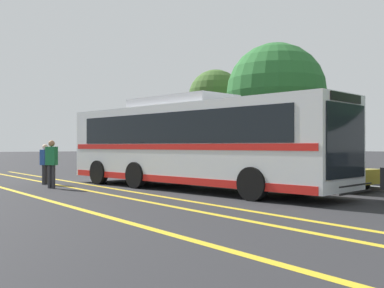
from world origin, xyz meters
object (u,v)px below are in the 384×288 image
at_px(transit_bus, 192,142).
at_px(pedestrian_0, 45,162).
at_px(tree_1, 215,97).
at_px(tree_2, 276,93).
at_px(parked_car_2, 317,171).
at_px(parked_car_0, 145,160).
at_px(pedestrian_1, 52,161).
at_px(parked_car_1, 197,165).

relative_size(transit_bus, pedestrian_0, 7.45).
bearing_deg(tree_1, pedestrian_0, -81.37).
bearing_deg(tree_2, parked_car_2, -31.11).
xyz_separation_m(parked_car_0, pedestrian_1, (6.23, -7.92, 0.27)).
distance_m(parked_car_1, parked_car_2, 6.90).
relative_size(parked_car_1, tree_2, 0.75).
bearing_deg(pedestrian_0, tree_2, -52.94).
distance_m(transit_bus, parked_car_2, 4.85).
relative_size(pedestrian_0, pedestrian_1, 0.92).
height_order(pedestrian_0, tree_2, tree_2).
bearing_deg(pedestrian_1, pedestrian_0, 134.68).
bearing_deg(pedestrian_1, parked_car_1, 62.02).
distance_m(parked_car_2, pedestrian_0, 11.02).
bearing_deg(parked_car_1, tree_2, -42.61).
bearing_deg(parked_car_0, parked_car_1, 87.48).
height_order(parked_car_1, tree_2, tree_2).
xyz_separation_m(transit_bus, parked_car_0, (-9.78, 3.92, -0.99)).
height_order(transit_bus, tree_2, tree_2).
height_order(parked_car_1, pedestrian_0, pedestrian_0).
height_order(transit_bus, parked_car_1, transit_bus).
xyz_separation_m(parked_car_0, tree_1, (2.74, 3.21, 3.73)).
relative_size(transit_bus, pedestrian_1, 6.86).
bearing_deg(parked_car_2, tree_1, 73.20).
relative_size(parked_car_2, tree_2, 0.68).
bearing_deg(parked_car_2, pedestrian_1, 143.52).
bearing_deg(transit_bus, parked_car_2, 138.21).
bearing_deg(pedestrian_1, tree_2, 47.46).
bearing_deg(parked_car_1, parked_car_0, 82.16).
height_order(transit_bus, tree_1, tree_1).
height_order(transit_bus, parked_car_0, transit_bus).
height_order(parked_car_2, pedestrian_1, pedestrian_1).
relative_size(parked_car_1, pedestrian_1, 2.74).
relative_size(pedestrian_1, tree_1, 0.30).
bearing_deg(parked_car_2, tree_2, 60.48).
bearing_deg(tree_1, transit_bus, -45.35).
height_order(tree_1, tree_2, tree_2).
distance_m(parked_car_2, pedestrian_1, 10.05).
distance_m(transit_bus, parked_car_0, 10.58).
distance_m(parked_car_0, tree_2, 9.08).
xyz_separation_m(parked_car_1, tree_2, (2.43, 3.05, 3.57)).
xyz_separation_m(transit_bus, pedestrian_1, (-3.55, -4.00, -0.72)).
distance_m(pedestrian_0, pedestrian_1, 1.91).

